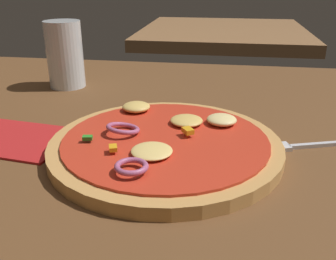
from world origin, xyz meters
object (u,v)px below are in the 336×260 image
at_px(pizza, 165,144).
at_px(napkin, 13,138).
at_px(beer_glass, 65,57).
at_px(fork, 311,145).

distance_m(pizza, napkin, 0.20).
bearing_deg(pizza, beer_glass, 132.83).
relative_size(beer_glass, napkin, 0.74).
height_order(pizza, beer_glass, beer_glass).
distance_m(pizza, fork, 0.18).
height_order(pizza, fork, pizza).
xyz_separation_m(fork, napkin, (-0.38, -0.03, -0.00)).
relative_size(fork, napkin, 1.08).
bearing_deg(fork, beer_glass, 152.99).
bearing_deg(beer_glass, fork, -27.01).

